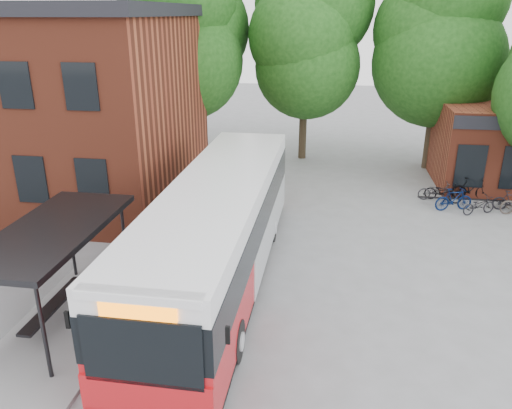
# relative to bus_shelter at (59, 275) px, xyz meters

# --- Properties ---
(ground) EXTENTS (100.00, 100.00, 0.00)m
(ground) POSITION_rel_bus_shelter_xyz_m (4.50, 1.00, -1.45)
(ground) COLOR slate
(bus_shelter) EXTENTS (3.60, 7.00, 2.90)m
(bus_shelter) POSITION_rel_bus_shelter_xyz_m (0.00, 0.00, 0.00)
(bus_shelter) COLOR black
(bus_shelter) RESTS_ON ground
(bike_rail) EXTENTS (5.20, 0.10, 0.38)m
(bike_rail) POSITION_rel_bus_shelter_xyz_m (13.78, 11.00, -1.26)
(bike_rail) COLOR black
(bike_rail) RESTS_ON ground
(tree_0) EXTENTS (7.92, 7.92, 11.00)m
(tree_0) POSITION_rel_bus_shelter_xyz_m (-1.50, 17.00, 4.05)
(tree_0) COLOR #164211
(tree_0) RESTS_ON ground
(tree_1) EXTENTS (7.92, 7.92, 10.40)m
(tree_1) POSITION_rel_bus_shelter_xyz_m (5.50, 18.00, 3.75)
(tree_1) COLOR #164211
(tree_1) RESTS_ON ground
(tree_2) EXTENTS (7.92, 7.92, 11.00)m
(tree_2) POSITION_rel_bus_shelter_xyz_m (12.50, 17.00, 4.05)
(tree_2) COLOR #164211
(tree_2) RESTS_ON ground
(city_bus) EXTENTS (2.92, 13.33, 3.38)m
(city_bus) POSITION_rel_bus_shelter_xyz_m (3.84, 2.88, 0.24)
(city_bus) COLOR red
(city_bus) RESTS_ON ground
(bicycle_0) EXTENTS (1.69, 0.62, 0.88)m
(bicycle_0) POSITION_rel_bus_shelter_xyz_m (12.11, 11.64, -1.01)
(bicycle_0) COLOR #2B2B2F
(bicycle_0) RESTS_ON ground
(bicycle_1) EXTENTS (1.77, 0.96, 1.02)m
(bicycle_1) POSITION_rel_bus_shelter_xyz_m (12.60, 10.44, -0.94)
(bicycle_1) COLOR #07163E
(bicycle_1) RESTS_ON ground
(bicycle_2) EXTENTS (1.76, 1.19, 0.88)m
(bicycle_2) POSITION_rel_bus_shelter_xyz_m (12.38, 11.55, -1.01)
(bicycle_2) COLOR black
(bicycle_2) RESTS_ON ground
(bicycle_3) EXTENTS (1.82, 0.65, 1.07)m
(bicycle_3) POSITION_rel_bus_shelter_xyz_m (13.71, 11.98, -0.91)
(bicycle_3) COLOR black
(bicycle_3) RESTS_ON ground
(bicycle_4) EXTENTS (1.64, 1.14, 0.82)m
(bicycle_4) POSITION_rel_bus_shelter_xyz_m (13.59, 10.13, -1.04)
(bicycle_4) COLOR black
(bicycle_4) RESTS_ON ground
(bicycle_5) EXTENTS (1.61, 0.83, 0.93)m
(bicycle_5) POSITION_rel_bus_shelter_xyz_m (15.09, 10.67, -0.99)
(bicycle_5) COLOR black
(bicycle_5) RESTS_ON ground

